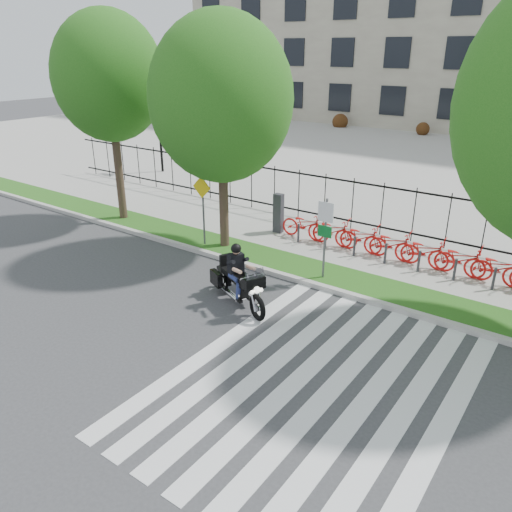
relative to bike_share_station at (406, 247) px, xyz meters
The scene contains 14 objects.
ground 8.32m from the bike_share_station, 119.73° to the right, with size 120.00×120.00×0.00m, color #38383A.
curb 5.18m from the bike_share_station, 142.99° to the right, with size 60.00×0.20×0.15m, color #ADAAA3.
grass_verge 4.72m from the bike_share_station, 151.32° to the right, with size 60.00×1.50×0.15m, color #255916.
sidewalk 4.16m from the bike_share_station, behind, with size 60.00×3.50×0.15m, color #ACA9A1.
plaza 18.28m from the bike_share_station, 103.00° to the left, with size 80.00×34.00×0.10m, color #ACA9A1.
crosswalk_stripes 7.26m from the bike_share_station, 84.33° to the right, with size 5.70×8.00×0.01m, color silver, non-canonical shape.
iron_fence 4.60m from the bike_share_station, 154.04° to the left, with size 30.00×0.06×2.00m, color black, non-canonical shape.
lamp_post_left 17.00m from the bike_share_station, 163.40° to the left, with size 1.06×0.70×4.25m.
street_tree_0 12.48m from the bike_share_station, 168.66° to the right, with size 4.18×4.18×7.93m.
street_tree_1 7.67m from the bike_share_station, 158.79° to the right, with size 4.67×4.67×7.70m.
bike_share_station is the anchor object (origin of this frame).
sign_pole_regulatory 3.27m from the bike_share_station, 121.89° to the right, with size 0.50×0.09×2.50m.
sign_pole_warning 7.03m from the bike_share_station, 157.89° to the right, with size 0.78×0.09×2.49m.
motorcycle_rider 5.97m from the bike_share_station, 118.30° to the right, with size 2.56×1.48×2.12m.
Camera 1 is at (8.94, -7.91, 6.67)m, focal length 35.00 mm.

